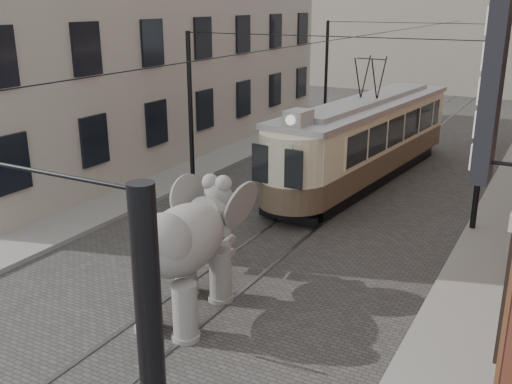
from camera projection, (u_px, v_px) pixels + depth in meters
The scene contains 9 objects.
ground at pixel (238, 270), 16.14m from camera, with size 120.00×120.00×0.00m, color #3C3937.
tram_rails at pixel (238, 269), 16.14m from camera, with size 1.54×80.00×0.02m, color slate, non-canonical shape.
sidewalk_right at pixel (464, 321), 13.39m from camera, with size 2.00×60.00×0.15m, color slate.
sidewalk_left at pixel (66, 226), 19.07m from camera, with size 2.00×60.00×0.15m, color slate.
stucco_building at pixel (143, 46), 27.93m from camera, with size 7.00×24.00×10.00m, color gray.
distant_block at pixel (486, 2), 47.37m from camera, with size 28.00×10.00×14.00m, color gray.
catenary at pixel (307, 129), 19.48m from camera, with size 11.00×30.20×6.00m, color black, non-canonical shape.
tram at pixel (367, 120), 23.56m from camera, with size 2.58×12.50×4.96m, color beige, non-canonical shape.
elephant at pixel (184, 257), 13.39m from camera, with size 2.67×4.84×2.96m, color #66635E, non-canonical shape.
Camera 1 is at (7.45, -12.66, 7.05)m, focal length 41.08 mm.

